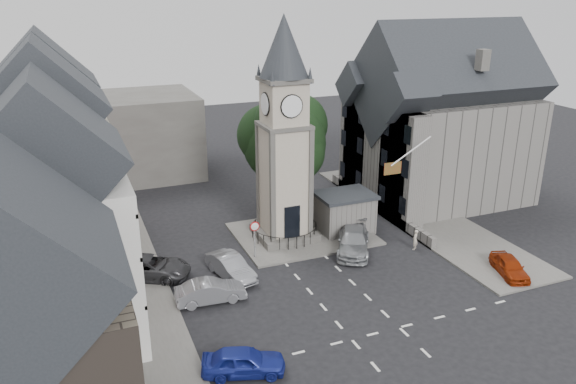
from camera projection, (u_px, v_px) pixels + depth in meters
name	position (u px, v px, depth m)	size (l,w,h in m)	color
ground	(331.00, 287.00, 35.47)	(120.00, 120.00, 0.00)	black
pavement_west	(116.00, 279.00, 36.24)	(6.00, 30.00, 0.14)	#595651
pavement_east	(418.00, 214.00, 46.65)	(6.00, 26.00, 0.14)	#595651
central_island	(303.00, 234.00, 42.93)	(10.00, 8.00, 0.16)	#595651
road_markings	(376.00, 333.00, 30.68)	(20.00, 8.00, 0.01)	silver
clock_tower	(284.00, 133.00, 39.64)	(4.86, 4.86, 16.25)	#4C4944
stone_shelter	(345.00, 212.00, 43.16)	(4.30, 3.30, 3.08)	slate
town_tree	(284.00, 131.00, 45.10)	(7.20, 7.20, 10.80)	black
warning_sign_post	(255.00, 233.00, 38.37)	(0.70, 0.19, 2.85)	black
terrace_pink	(51.00, 148.00, 41.65)	(8.10, 7.60, 12.80)	tan
terrace_cream	(52.00, 180.00, 34.69)	(8.10, 7.60, 12.80)	#F5E8CD
terrace_tudor	(54.00, 236.00, 27.87)	(8.10, 7.60, 12.00)	silver
building_sw_stone	(16.00, 363.00, 19.79)	(8.60, 7.60, 10.40)	#483E36
backdrop_west	(93.00, 139.00, 54.22)	(20.00, 10.00, 8.00)	#4C4944
east_building	(439.00, 130.00, 48.41)	(14.40, 11.40, 12.60)	slate
east_boundary_wall	(377.00, 206.00, 47.27)	(0.40, 16.00, 0.90)	slate
flagpole	(411.00, 151.00, 39.38)	(3.68, 0.10, 2.74)	white
car_west_blue	(243.00, 361.00, 27.27)	(1.64, 4.07, 1.39)	navy
car_west_silver	(211.00, 291.00, 33.58)	(1.47, 4.20, 1.39)	gray
car_west_grey	(149.00, 267.00, 36.37)	(2.47, 5.35, 1.49)	#313134
car_island_silver	(231.00, 267.00, 36.44)	(1.54, 4.40, 1.45)	gray
car_island_east	(353.00, 241.00, 40.05)	(2.19, 5.38, 1.56)	#919498
car_east_red	(509.00, 266.00, 36.71)	(1.50, 3.73, 1.27)	#8E2507
pedestrian	(415.00, 240.00, 40.33)	(0.55, 0.36, 1.50)	beige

